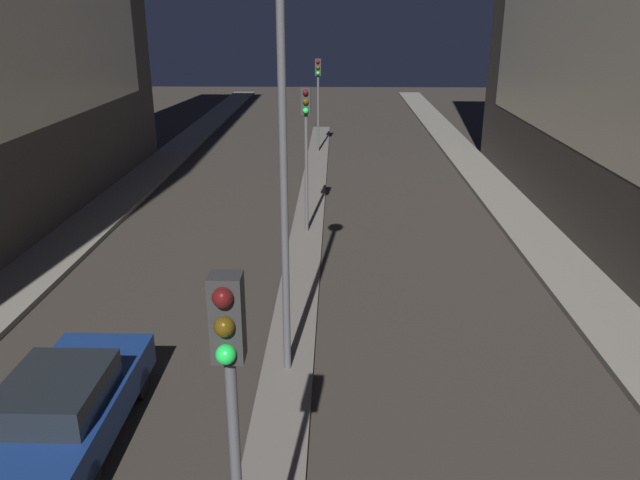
{
  "coord_description": "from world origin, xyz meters",
  "views": [
    {
      "loc": [
        1.04,
        -2.83,
        7.52
      ],
      "look_at": [
        0.54,
        15.9,
        0.68
      ],
      "focal_mm": 35.0,
      "sensor_mm": 36.0,
      "label": 1
    }
  ],
  "objects_px": {
    "traffic_light_far": "(318,85)",
    "car_left_lane": "(66,406)",
    "street_lamp": "(282,98)",
    "traffic_light_near": "(231,401)",
    "traffic_light_mid": "(306,129)"
  },
  "relations": [
    {
      "from": "traffic_light_near",
      "to": "street_lamp",
      "type": "relative_size",
      "value": 0.61
    },
    {
      "from": "traffic_light_mid",
      "to": "street_lamp",
      "type": "bearing_deg",
      "value": -90.0
    },
    {
      "from": "traffic_light_mid",
      "to": "car_left_lane",
      "type": "xyz_separation_m",
      "value": [
        -3.85,
        -11.68,
        -3.04
      ]
    },
    {
      "from": "street_lamp",
      "to": "traffic_light_mid",
      "type": "bearing_deg",
      "value": 90.0
    },
    {
      "from": "street_lamp",
      "to": "car_left_lane",
      "type": "height_order",
      "value": "street_lamp"
    },
    {
      "from": "street_lamp",
      "to": "car_left_lane",
      "type": "relative_size",
      "value": 1.79
    },
    {
      "from": "traffic_light_near",
      "to": "traffic_light_mid",
      "type": "bearing_deg",
      "value": 90.0
    },
    {
      "from": "traffic_light_far",
      "to": "car_left_lane",
      "type": "bearing_deg",
      "value": -98.6
    },
    {
      "from": "traffic_light_near",
      "to": "car_left_lane",
      "type": "bearing_deg",
      "value": 132.95
    },
    {
      "from": "traffic_light_mid",
      "to": "car_left_lane",
      "type": "relative_size",
      "value": 1.1
    },
    {
      "from": "traffic_light_near",
      "to": "car_left_lane",
      "type": "distance_m",
      "value": 6.42
    },
    {
      "from": "traffic_light_far",
      "to": "street_lamp",
      "type": "relative_size",
      "value": 0.61
    },
    {
      "from": "traffic_light_near",
      "to": "traffic_light_mid",
      "type": "height_order",
      "value": "same"
    },
    {
      "from": "traffic_light_far",
      "to": "street_lamp",
      "type": "xyz_separation_m",
      "value": [
        0.0,
        -22.96,
        2.17
      ]
    },
    {
      "from": "traffic_light_far",
      "to": "car_left_lane",
      "type": "distance_m",
      "value": 25.93
    }
  ]
}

